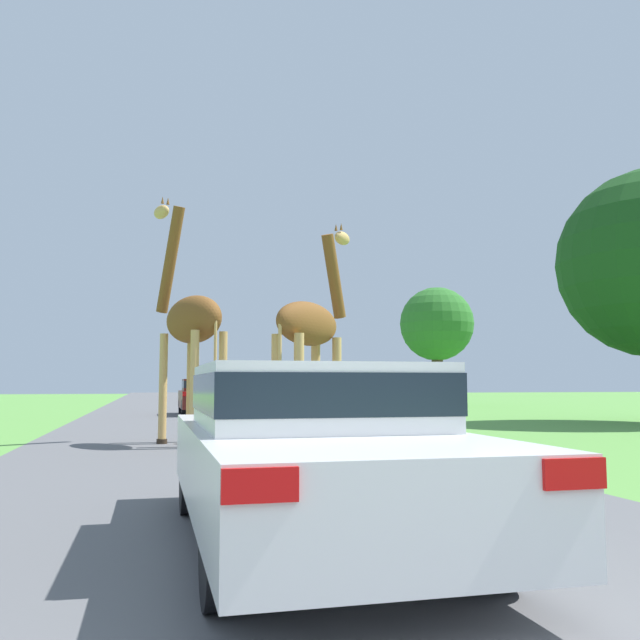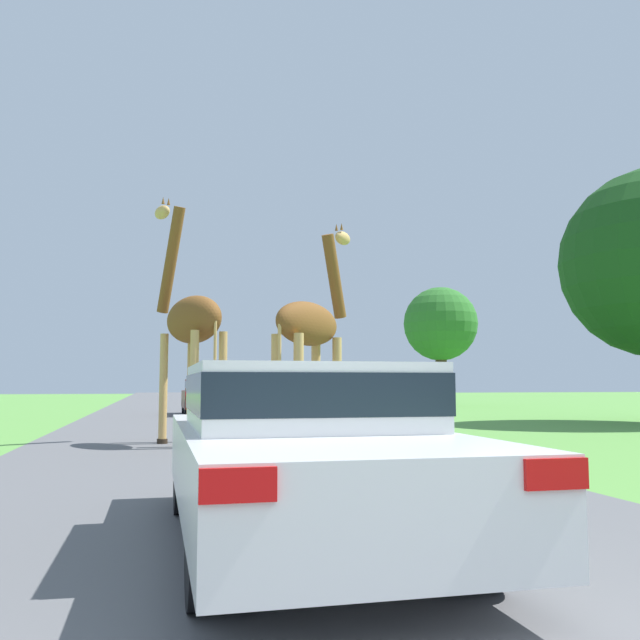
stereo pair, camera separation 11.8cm
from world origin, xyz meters
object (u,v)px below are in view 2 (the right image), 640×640
at_px(giraffe_companion, 191,322).
at_px(giraffe_near_road, 311,332).
at_px(car_queue_left, 208,396).
at_px(sign_post, 412,385).
at_px(car_lead_maroon, 300,446).
at_px(car_queue_right, 271,398).
at_px(tree_left_edge, 440,325).

bearing_deg(giraffe_companion, giraffe_near_road, -36.51).
distance_m(car_queue_left, sign_post, 11.02).
relative_size(car_lead_maroon, car_queue_right, 1.14).
bearing_deg(car_queue_left, tree_left_edge, 28.66).
xyz_separation_m(giraffe_companion, tree_left_edge, (14.26, 20.05, 1.92)).
relative_size(giraffe_companion, tree_left_edge, 0.83).
xyz_separation_m(giraffe_near_road, tree_left_edge, (11.85, 20.50, 2.11)).
bearing_deg(car_queue_left, car_lead_maroon, -92.29).
xyz_separation_m(car_lead_maroon, car_queue_right, (2.59, 17.04, 0.01)).
relative_size(car_lead_maroon, sign_post, 2.75).
xyz_separation_m(giraffe_companion, car_queue_left, (1.33, 12.98, -1.72)).
bearing_deg(car_queue_left, giraffe_companion, -95.84).
xyz_separation_m(giraffe_near_road, car_queue_right, (0.64, 8.78, -1.52)).
relative_size(car_queue_right, tree_left_edge, 0.64).
distance_m(giraffe_near_road, car_queue_left, 13.57).
height_order(car_lead_maroon, car_queue_right, car_queue_right).
distance_m(giraffe_companion, car_queue_right, 9.03).
distance_m(giraffe_near_road, car_lead_maroon, 8.62).
distance_m(car_queue_right, tree_left_edge, 16.63).
bearing_deg(tree_left_edge, giraffe_near_road, -120.03).
distance_m(giraffe_near_road, tree_left_edge, 23.78).
bearing_deg(car_lead_maroon, giraffe_companion, 93.02).
bearing_deg(sign_post, giraffe_companion, -153.31).
relative_size(giraffe_near_road, car_queue_right, 1.17).
xyz_separation_m(giraffe_near_road, giraffe_companion, (-2.41, 0.45, 0.19)).
distance_m(giraffe_companion, tree_left_edge, 24.68).
height_order(giraffe_near_road, giraffe_companion, giraffe_companion).
height_order(giraffe_near_road, car_queue_left, giraffe_near_road).
relative_size(giraffe_near_road, sign_post, 2.82).
distance_m(giraffe_companion, sign_post, 6.76).
bearing_deg(giraffe_near_road, car_queue_right, 130.03).
bearing_deg(giraffe_near_road, sign_post, 88.46).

